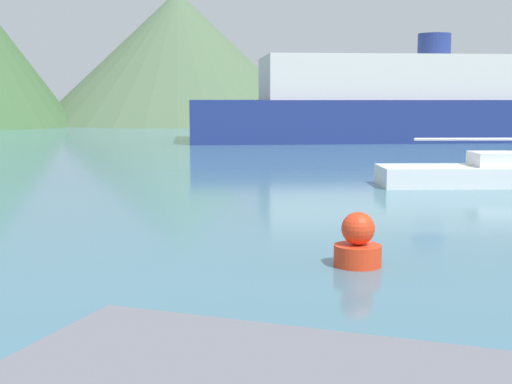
# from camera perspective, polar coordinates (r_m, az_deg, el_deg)

# --- Properties ---
(sailboat_inner) EXTENTS (9.08, 3.20, 7.00)m
(sailboat_inner) POSITION_cam_1_polar(r_m,az_deg,el_deg) (25.46, 19.76, 1.45)
(sailboat_inner) COLOR white
(sailboat_inner) RESTS_ON ground_plane
(ferry_distant) EXTENTS (35.13, 15.39, 7.36)m
(ferry_distant) POSITION_cam_1_polar(r_m,az_deg,el_deg) (51.89, 13.93, 6.88)
(ferry_distant) COLOR navy
(ferry_distant) RESTS_ON ground_plane
(buoy_marker) EXTENTS (0.84, 0.84, 0.96)m
(buoy_marker) POSITION_cam_1_polar(r_m,az_deg,el_deg) (12.64, 8.15, -4.13)
(buoy_marker) COLOR red
(buoy_marker) RESTS_ON ground_plane
(hill_central) EXTENTS (32.69, 32.69, 15.31)m
(hill_central) POSITION_cam_1_polar(r_m,az_deg,el_deg) (85.91, -6.27, 10.65)
(hill_central) COLOR #4C6647
(hill_central) RESTS_ON ground_plane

